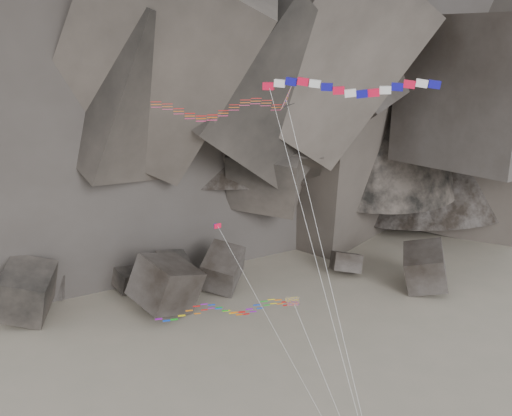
{
  "coord_description": "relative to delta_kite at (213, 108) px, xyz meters",
  "views": [
    {
      "loc": [
        -7.65,
        -41.1,
        36.16
      ],
      "look_at": [
        -0.34,
        6.0,
        21.26
      ],
      "focal_mm": 40.0,
      "sensor_mm": 36.0,
      "label": 1
    }
  ],
  "objects": [
    {
      "name": "boulder_field",
      "position": [
        -4.98,
        31.04,
        -28.19
      ],
      "size": [
        72.27,
        17.0,
        8.88
      ],
      "color": "#47423F",
      "rests_on": "ground"
    },
    {
      "name": "delta_kite",
      "position": [
        0.0,
        0.0,
        0.0
      ],
      "size": [
        15.86,
        13.96,
        30.84
      ],
      "rotation": [
        0.0,
        0.0,
        -0.41
      ],
      "color": "red",
      "rests_on": "ground"
    },
    {
      "name": "banner_kite",
      "position": [
        9.87,
        -1.32,
        1.35
      ],
      "size": [
        12.22,
        14.28,
        31.3
      ],
      "rotation": [
        0.0,
        0.0,
        -0.35
      ],
      "color": "red",
      "rests_on": "ground"
    },
    {
      "name": "parafoil_kite",
      "position": [
        0.2,
        -1.16,
        -15.8
      ],
      "size": [
        16.29,
        12.31,
        13.91
      ],
      "rotation": [
        0.0,
        0.0,
        -0.31
      ],
      "color": "yellow",
      "rests_on": "ground"
    },
    {
      "name": "pennant_kite",
      "position": [
        2.4,
        -2.63,
        -13.47
      ],
      "size": [
        11.08,
        13.19,
        20.13
      ],
      "rotation": [
        0.0,
        0.0,
        0.43
      ],
      "color": "red",
      "rests_on": "ground"
    }
  ]
}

